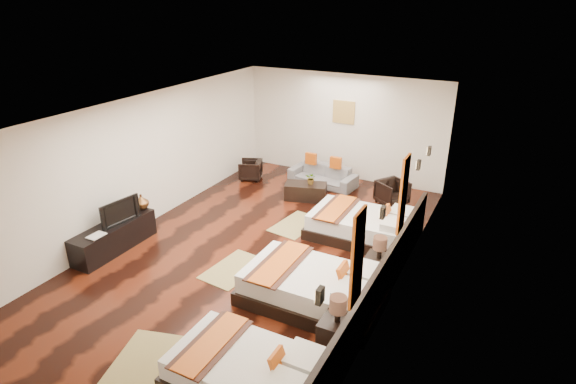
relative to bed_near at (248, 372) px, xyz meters
The scene contains 30 objects.
floor 3.34m from the bed_near, 120.64° to the left, with size 5.50×9.50×0.01m, color black.
ceiling 4.19m from the bed_near, 120.64° to the left, with size 5.50×9.50×0.01m, color white.
back_wall 7.88m from the bed_near, 102.55° to the left, with size 5.50×0.01×2.80m, color silver.
left_wall 5.41m from the bed_near, 147.23° to the left, with size 0.01×9.50×2.80m, color silver.
right_wall 3.26m from the bed_near, 69.76° to the left, with size 0.01×9.50×2.80m, color silver.
headboard_panel 2.31m from the bed_near, 63.78° to the left, with size 0.08×6.60×0.90m, color black.
bed_near is the anchor object (origin of this frame).
bed_mid 2.02m from the bed_near, 89.90° to the left, with size 2.26×1.42×0.86m.
bed_far 4.49m from the bed_near, 89.97° to the left, with size 2.15×1.35×0.82m.
nightstand_a 1.37m from the bed_near, 56.89° to the left, with size 0.46×0.46×0.91m.
nightstand_b 3.17m from the bed_near, 76.30° to the left, with size 0.45×0.45×0.88m.
jute_mat_near 1.59m from the bed_near, 169.06° to the right, with size 0.75×1.20×0.01m, color olive.
jute_mat_mid 2.84m from the bed_near, 127.30° to the left, with size 0.75×1.20×0.01m, color olive.
jute_mat_far 4.62m from the bed_near, 108.67° to the left, with size 0.75×1.20×0.01m, color olive.
tv_console 4.56m from the bed_near, 156.83° to the left, with size 0.50×1.80×0.55m, color black.
tv 4.61m from the bed_near, 155.00° to the left, with size 0.86×0.11×0.49m, color black.
book 4.40m from the bed_near, 162.73° to the left, with size 0.24×0.32×0.03m, color black.
figurine 4.96m from the bed_near, 148.09° to the left, with size 0.30×0.30×0.31m, color brown.
sofa 7.04m from the bed_near, 105.61° to the left, with size 1.79×0.70×0.52m, color slate.
armchair_left 7.32m from the bed_near, 121.27° to the left, with size 0.57×0.59×0.53m, color black.
armchair_right 6.43m from the bed_near, 89.42° to the left, with size 0.63×0.65×0.59m, color black.
coffee_table 6.04m from the bed_near, 108.29° to the left, with size 1.00×0.50×0.40m, color black.
table_plant 6.07m from the bed_near, 107.08° to the left, with size 0.26×0.23×0.29m, color #266421.
orange_panel_a 2.02m from the bed_near, 42.88° to the left, with size 0.04×0.40×1.30m, color #D86014.
orange_panel_b 3.63m from the bed_near, 71.87° to the left, with size 0.04×0.40×1.30m, color #D86014.
sconce_near 1.89m from the bed_near, ahead, with size 0.07×0.12×0.18m.
sconce_mid 2.79m from the bed_near, 63.90° to the left, with size 0.07×0.12×0.18m.
sconce_far 4.66m from the bed_near, 76.67° to the left, with size 0.07×0.12×0.18m.
sconce_lounge 5.50m from the bed_near, 78.93° to the left, with size 0.07×0.12×0.18m.
gold_artwork 7.93m from the bed_near, 102.59° to the left, with size 0.60×0.04×0.60m, color #AD873F.
Camera 1 is at (4.23, -6.65, 4.70)m, focal length 29.04 mm.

